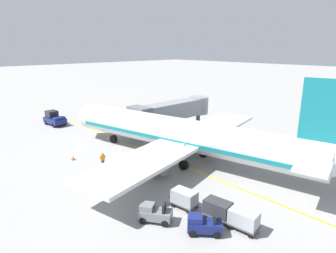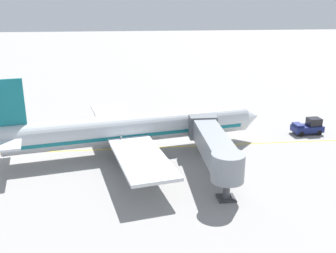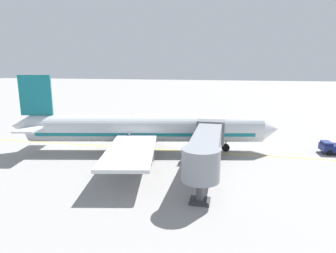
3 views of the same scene
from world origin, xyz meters
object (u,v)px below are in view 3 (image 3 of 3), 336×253
(jet_bridge, at_px, (207,146))
(baggage_cart_third_in_train, at_px, (84,130))
(baggage_tug_lead, at_px, (122,128))
(baggage_cart_front, at_px, (115,130))
(safety_cone_nose_left, at_px, (213,136))
(baggage_tug_trailing, at_px, (100,129))
(baggage_cart_second_in_train, at_px, (97,130))
(ground_crew_wing_walker, at_px, (186,133))
(parked_airliner, at_px, (144,129))

(jet_bridge, bearing_deg, baggage_cart_third_in_train, -123.08)
(baggage_tug_lead, height_order, baggage_cart_front, baggage_tug_lead)
(safety_cone_nose_left, bearing_deg, baggage_tug_trailing, -88.88)
(baggage_cart_front, bearing_deg, baggage_tug_lead, 175.71)
(baggage_cart_second_in_train, bearing_deg, jet_bridge, 53.68)
(baggage_tug_lead, xyz_separation_m, baggage_cart_second_in_train, (3.79, -3.21, 0.24))
(baggage_cart_second_in_train, xyz_separation_m, baggage_cart_third_in_train, (0.25, -2.18, 0.00))
(baggage_tug_trailing, bearing_deg, baggage_cart_front, 65.48)
(baggage_tug_lead, relative_size, ground_crew_wing_walker, 1.63)
(jet_bridge, bearing_deg, baggage_tug_trailing, -129.69)
(parked_airliner, xyz_separation_m, baggage_tug_trailing, (-9.13, -10.95, -2.47))
(parked_airliner, xyz_separation_m, safety_cone_nose_left, (-9.53, 9.04, -2.90))
(baggage_tug_trailing, bearing_deg, baggage_cart_second_in_train, 9.63)
(baggage_tug_trailing, distance_m, baggage_cart_second_in_train, 2.24)
(parked_airliner, distance_m, baggage_cart_front, 10.98)
(baggage_cart_second_in_train, bearing_deg, baggage_tug_lead, 139.75)
(baggage_cart_front, bearing_deg, jet_bridge, 47.89)
(baggage_cart_front, xyz_separation_m, baggage_cart_third_in_train, (0.91, -5.15, 0.00))
(baggage_cart_front, bearing_deg, ground_crew_wing_walker, 91.90)
(baggage_tug_lead, bearing_deg, baggage_cart_front, -4.29)
(baggage_cart_second_in_train, bearing_deg, baggage_tug_trailing, -170.37)
(ground_crew_wing_walker, bearing_deg, jet_bridge, 16.37)
(safety_cone_nose_left, bearing_deg, baggage_cart_third_in_train, -82.60)
(baggage_tug_trailing, relative_size, baggage_cart_front, 0.90)
(jet_bridge, relative_size, baggage_tug_trailing, 5.81)
(baggage_cart_third_in_train, bearing_deg, baggage_cart_front, 100.05)
(jet_bridge, distance_m, baggage_cart_second_in_train, 24.79)
(parked_airliner, height_order, ground_crew_wing_walker, parked_airliner)
(baggage_cart_front, distance_m, baggage_cart_second_in_train, 3.05)
(parked_airliner, distance_m, baggage_tug_lead, 13.25)
(baggage_tug_lead, xyz_separation_m, baggage_tug_trailing, (1.59, -3.58, 0.00))
(baggage_tug_lead, bearing_deg, baggage_cart_second_in_train, -40.25)
(baggage_tug_lead, height_order, ground_crew_wing_walker, ground_crew_wing_walker)
(parked_airliner, bearing_deg, jet_bridge, 50.49)
(parked_airliner, relative_size, baggage_tug_lead, 13.50)
(baggage_cart_third_in_train, bearing_deg, baggage_tug_lead, 126.82)
(jet_bridge, bearing_deg, baggage_cart_second_in_train, -126.32)
(jet_bridge, relative_size, baggage_cart_third_in_train, 5.23)
(baggage_tug_lead, bearing_deg, baggage_cart_third_in_train, -53.18)
(baggage_tug_trailing, distance_m, safety_cone_nose_left, 19.99)
(baggage_cart_second_in_train, height_order, ground_crew_wing_walker, ground_crew_wing_walker)
(safety_cone_nose_left, bearing_deg, baggage_cart_second_in_train, -82.49)
(baggage_tug_lead, relative_size, baggage_cart_front, 0.93)
(ground_crew_wing_walker, bearing_deg, baggage_cart_second_in_train, -85.97)
(ground_crew_wing_walker, bearing_deg, parked_airliner, -30.34)
(baggage_cart_front, height_order, ground_crew_wing_walker, ground_crew_wing_walker)
(parked_airliner, height_order, baggage_cart_third_in_train, parked_airliner)
(baggage_cart_third_in_train, distance_m, ground_crew_wing_walker, 17.50)
(jet_bridge, xyz_separation_m, ground_crew_wing_walker, (-15.69, -4.61, -2.50))
(baggage_tug_trailing, height_order, baggage_cart_third_in_train, baggage_tug_trailing)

